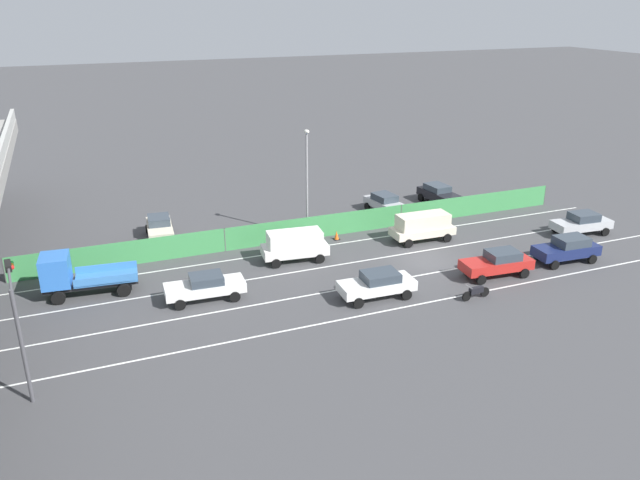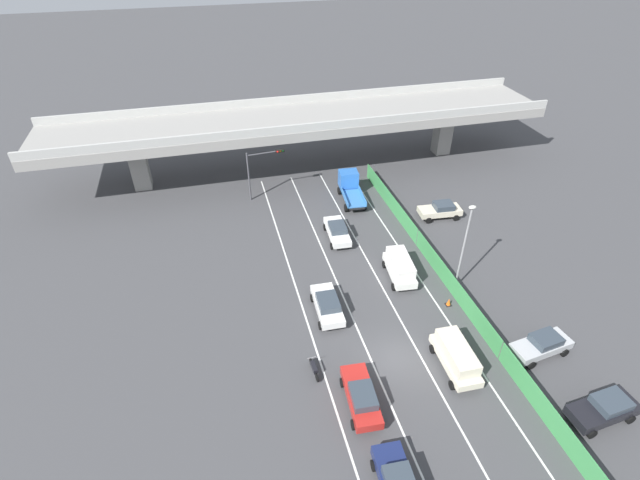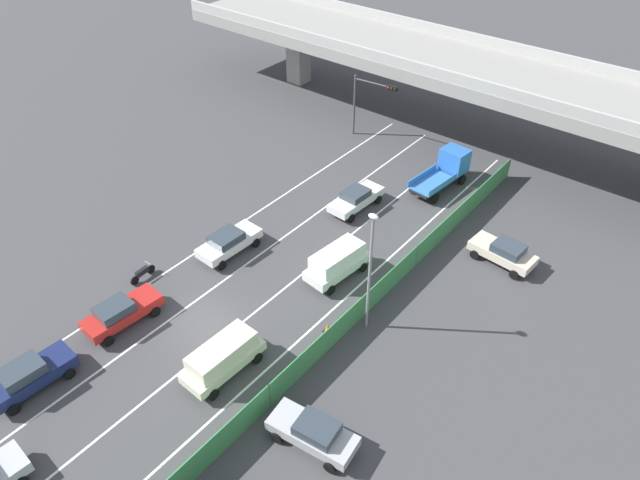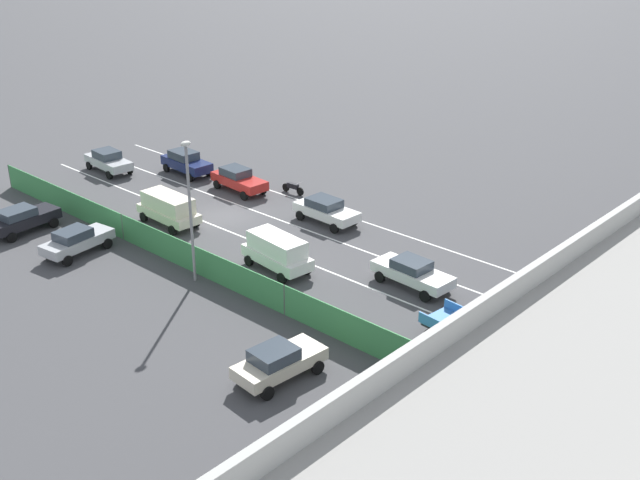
# 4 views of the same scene
# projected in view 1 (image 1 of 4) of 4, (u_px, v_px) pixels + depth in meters

# --- Properties ---
(ground_plane) EXTENTS (300.00, 300.00, 0.00)m
(ground_plane) POSITION_uv_depth(u_px,v_px,m) (426.00, 262.00, 42.34)
(ground_plane) COLOR #424244
(lane_line_left_edge) EXTENTS (0.14, 46.29, 0.01)m
(lane_line_left_edge) POSITION_uv_depth(u_px,v_px,m) (397.00, 309.00, 35.98)
(lane_line_left_edge) COLOR silver
(lane_line_left_edge) RESTS_ON ground
(lane_line_mid_left) EXTENTS (0.14, 46.29, 0.01)m
(lane_line_mid_left) POSITION_uv_depth(u_px,v_px,m) (370.00, 284.00, 39.02)
(lane_line_mid_left) COLOR silver
(lane_line_mid_left) RESTS_ON ground
(lane_line_mid_right) EXTENTS (0.14, 46.29, 0.01)m
(lane_line_mid_right) POSITION_uv_depth(u_px,v_px,m) (347.00, 263.00, 42.06)
(lane_line_mid_right) COLOR silver
(lane_line_mid_right) RESTS_ON ground
(lane_line_right_edge) EXTENTS (0.14, 46.29, 0.01)m
(lane_line_right_edge) POSITION_uv_depth(u_px,v_px,m) (327.00, 245.00, 45.10)
(lane_line_right_edge) COLOR silver
(lane_line_right_edge) RESTS_ON ground
(green_fence) EXTENTS (0.10, 42.39, 1.70)m
(green_fence) POSITION_uv_depth(u_px,v_px,m) (318.00, 227.00, 46.29)
(green_fence) COLOR #3D8E4C
(green_fence) RESTS_ON ground
(car_sedan_navy) EXTENTS (2.17, 4.57, 1.76)m
(car_sedan_navy) POSITION_uv_depth(u_px,v_px,m) (567.00, 248.00, 42.05)
(car_sedan_navy) COLOR navy
(car_sedan_navy) RESTS_ON ground
(car_van_white) EXTENTS (2.41, 4.63, 2.09)m
(car_van_white) POSITION_uv_depth(u_px,v_px,m) (295.00, 244.00, 42.13)
(car_van_white) COLOR silver
(car_van_white) RESTS_ON ground
(car_sedan_white) EXTENTS (2.16, 4.63, 1.61)m
(car_sedan_white) POSITION_uv_depth(u_px,v_px,m) (378.00, 284.00, 37.04)
(car_sedan_white) COLOR white
(car_sedan_white) RESTS_ON ground
(car_hatchback_white) EXTENTS (2.17, 4.79, 1.57)m
(car_hatchback_white) POSITION_uv_depth(u_px,v_px,m) (205.00, 286.00, 36.79)
(car_hatchback_white) COLOR silver
(car_hatchback_white) RESTS_ON ground
(car_van_cream) EXTENTS (2.18, 4.73, 2.04)m
(car_van_cream) POSITION_uv_depth(u_px,v_px,m) (423.00, 226.00, 45.62)
(car_van_cream) COLOR beige
(car_van_cream) RESTS_ON ground
(car_sedan_silver) EXTENTS (2.25, 4.63, 1.68)m
(car_sedan_silver) POSITION_uv_depth(u_px,v_px,m) (582.00, 223.00, 46.96)
(car_sedan_silver) COLOR #B7BABC
(car_sedan_silver) RESTS_ON ground
(car_sedan_red) EXTENTS (2.20, 4.74, 1.68)m
(car_sedan_red) POSITION_uv_depth(u_px,v_px,m) (498.00, 262.00, 39.93)
(car_sedan_red) COLOR red
(car_sedan_red) RESTS_ON ground
(flatbed_truck_blue) EXTENTS (2.68, 5.58, 2.67)m
(flatbed_truck_blue) POSITION_uv_depth(u_px,v_px,m) (72.00, 275.00, 37.12)
(flatbed_truck_blue) COLOR black
(flatbed_truck_blue) RESTS_ON ground
(motorcycle) EXTENTS (0.60, 1.95, 0.93)m
(motorcycle) POSITION_uv_depth(u_px,v_px,m) (476.00, 292.00, 36.99)
(motorcycle) COLOR black
(motorcycle) RESTS_ON ground
(parked_sedan_dark) EXTENTS (4.56, 2.27, 1.65)m
(parked_sedan_dark) POSITION_uv_depth(u_px,v_px,m) (439.00, 194.00, 53.82)
(parked_sedan_dark) COLOR black
(parked_sedan_dark) RESTS_ON ground
(parked_wagon_silver) EXTENTS (4.57, 2.37, 1.62)m
(parked_wagon_silver) POSITION_uv_depth(u_px,v_px,m) (386.00, 203.00, 51.50)
(parked_wagon_silver) COLOR #B2B5B7
(parked_wagon_silver) RESTS_ON ground
(parked_sedan_cream) EXTENTS (4.42, 2.28, 1.63)m
(parked_sedan_cream) POSITION_uv_depth(u_px,v_px,m) (160.00, 227.00, 46.16)
(parked_sedan_cream) COLOR beige
(parked_sedan_cream) RESTS_ON ground
(traffic_light) EXTENTS (4.11, 0.61, 5.53)m
(traffic_light) POSITION_uv_depth(u_px,v_px,m) (16.00, 309.00, 27.50)
(traffic_light) COLOR #47474C
(traffic_light) RESTS_ON ground
(street_lamp) EXTENTS (0.60, 0.36, 8.06)m
(street_lamp) POSITION_uv_depth(u_px,v_px,m) (307.00, 174.00, 45.15)
(street_lamp) COLOR gray
(street_lamp) RESTS_ON ground
(traffic_cone) EXTENTS (0.47, 0.47, 0.65)m
(traffic_cone) POSITION_uv_depth(u_px,v_px,m) (337.00, 236.00, 46.13)
(traffic_cone) COLOR orange
(traffic_cone) RESTS_ON ground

